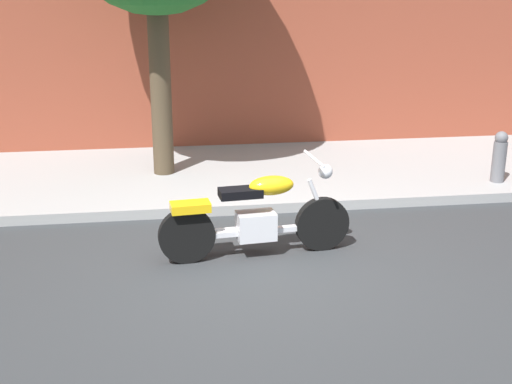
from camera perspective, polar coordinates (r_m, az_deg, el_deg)
ground_plane at (r=7.72m, az=0.99°, el=-6.33°), size 60.00×60.00×0.00m
sidewalk at (r=10.87m, az=-1.81°, el=1.43°), size 25.86×3.32×0.14m
motorcycle at (r=7.88m, az=-0.03°, el=-2.09°), size 2.24×0.70×1.14m
fire_hydrant at (r=10.83m, az=19.43°, el=2.43°), size 0.20×0.20×0.91m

